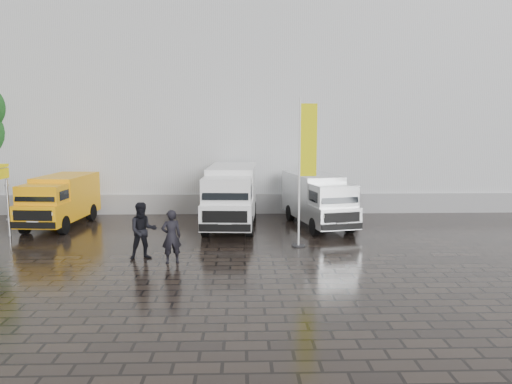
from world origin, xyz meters
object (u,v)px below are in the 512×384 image
flagpole (304,163)px  van_yellow (60,202)px  van_silver (318,201)px  wheelie_bin (352,203)px  van_white (231,197)px  person_tent (143,231)px  person_front (171,237)px

flagpole → van_yellow: bearing=159.5°
van_yellow → van_silver: (11.47, -0.30, 0.03)m
van_silver → wheelie_bin: (2.19, 2.89, -0.59)m
wheelie_bin → van_white: bearing=-134.7°
van_white → van_silver: 3.87m
van_yellow → flagpole: bearing=-15.6°
wheelie_bin → person_tent: person_tent is taller
van_white → person_front: van_white is taller
van_silver → person_tent: van_silver is taller
flagpole → person_tent: 6.25m
van_yellow → person_tent: size_ratio=2.49×
van_yellow → flagpole: size_ratio=0.88×
flagpole → person_front: 5.56m
flagpole → person_tent: size_ratio=2.84×
van_yellow → van_silver: bearing=3.5°
van_yellow → flagpole: flagpole is taller
flagpole → person_front: size_ratio=3.08×
van_white → van_silver: van_white is taller
person_front → wheelie_bin: bearing=-150.8°
van_yellow → van_white: (7.61, -0.30, 0.21)m
flagpole → wheelie_bin: flagpole is taller
flagpole → person_front: bearing=-155.0°
van_silver → van_yellow: bearing=166.3°
van_yellow → person_front: 8.37m
person_tent → van_white: bearing=42.6°
flagpole → wheelie_bin: (3.27, 6.48, -2.55)m
van_white → person_tent: bearing=-115.7°
van_silver → flagpole: (-1.08, -3.59, 1.97)m
van_silver → person_front: bearing=-146.9°
person_front → van_silver: bearing=-153.1°
wheelie_bin → person_tent: (-8.92, -8.07, 0.41)m
van_yellow → person_front: van_yellow is taller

